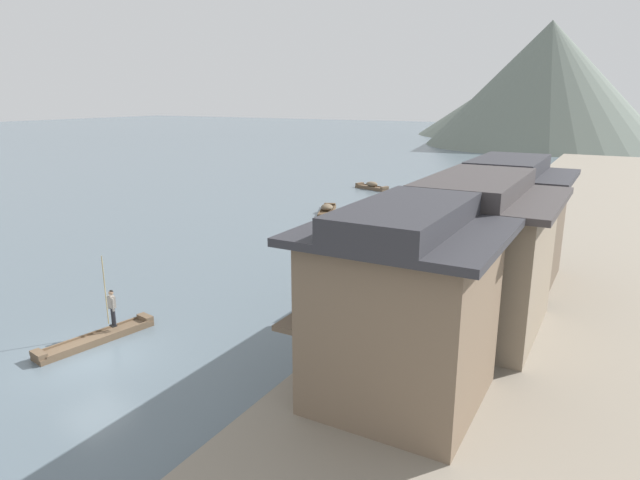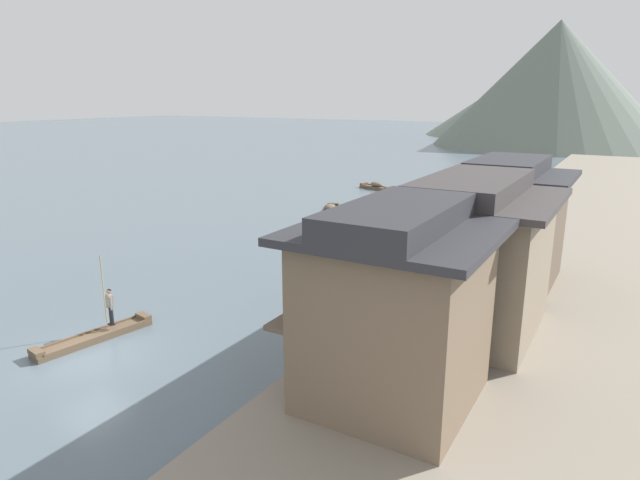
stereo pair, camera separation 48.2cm
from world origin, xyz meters
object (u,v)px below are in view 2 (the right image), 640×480
house_waterfront_tall (504,220)px  boat_moored_third (376,186)px  boat_moored_second (492,203)px  boat_moored_far (524,182)px  house_waterfront_second (468,255)px  boat_moored_nearest (330,210)px  mooring_post_dock_near (358,316)px  mooring_post_dock_mid (421,268)px  boat_foreground_poled (94,337)px  boatman_person (109,302)px  house_waterfront_nearest (395,307)px  mooring_post_dock_far (471,230)px

house_waterfront_tall → boat_moored_third: bearing=126.1°
boat_moored_second → boat_moored_far: bearing=89.5°
boat_moored_far → house_waterfront_tall: 38.59m
boat_moored_third → house_waterfront_second: size_ratio=0.58×
boat_moored_nearest → house_waterfront_second: house_waterfront_second is taller
mooring_post_dock_near → mooring_post_dock_mid: 7.45m
boat_foreground_poled → boat_moored_second: bearing=78.8°
boatman_person → house_waterfront_tall: 19.16m
house_waterfront_second → mooring_post_dock_mid: bearing=125.6°
boat_moored_second → house_waterfront_nearest: 37.09m
boatman_person → house_waterfront_nearest: bearing=1.1°
boat_foreground_poled → boat_moored_third: size_ratio=1.22×
boatman_person → house_waterfront_second: 14.94m
boat_moored_second → mooring_post_dock_mid: 24.85m
boat_foreground_poled → mooring_post_dock_near: 10.97m
boat_moored_nearest → boat_moored_second: bearing=42.3°
mooring_post_dock_near → boat_moored_nearest: bearing=121.7°
mooring_post_dock_mid → boat_moored_second: bearing=94.8°
house_waterfront_nearest → boat_moored_second: bearing=98.4°
boat_foreground_poled → house_waterfront_nearest: bearing=4.7°
boat_moored_second → house_waterfront_nearest: bearing=-81.6°
house_waterfront_tall → mooring_post_dock_near: (-3.59, -9.36, -2.59)m
house_waterfront_nearest → house_waterfront_second: (0.37, 6.60, -0.01)m
boatman_person → mooring_post_dock_far: boatman_person is taller
boat_moored_nearest → mooring_post_dock_mid: mooring_post_dock_mid is taller
boat_moored_third → boat_moored_second: bearing=-12.5°
boat_moored_third → mooring_post_dock_far: bearing=-50.0°
mooring_post_dock_mid → mooring_post_dock_near: bearing=-90.0°
boat_foreground_poled → boat_moored_nearest: boat_moored_nearest is taller
boat_foreground_poled → boatman_person: bearing=81.5°
boatman_person → boat_moored_nearest: (-4.11, 26.38, -1.17)m
boat_moored_third → mooring_post_dock_far: size_ratio=4.66×
boat_foreground_poled → boat_moored_far: size_ratio=0.98×
boat_moored_second → house_waterfront_second: house_waterfront_second is taller
boat_foreground_poled → house_waterfront_nearest: 13.37m
house_waterfront_nearest → mooring_post_dock_far: house_waterfront_nearest is taller
boatman_person → mooring_post_dock_near: (9.39, 4.56, -0.30)m
house_waterfront_nearest → house_waterfront_tall: (0.25, 13.68, -0.00)m
boat_moored_nearest → mooring_post_dock_far: size_ratio=5.77×
boat_moored_far → mooring_post_dock_mid: 39.99m
boat_moored_third → boat_moored_nearest: bearing=-82.8°
house_waterfront_second → house_waterfront_nearest: bearing=-93.2°
boatman_person → boat_moored_third: bearing=98.3°
boatman_person → boat_moored_far: (7.43, 51.94, -1.28)m
house_waterfront_second → boat_foreground_poled: bearing=-149.9°
boat_moored_far → mooring_post_dock_far: mooring_post_dock_far is taller
boat_foreground_poled → boat_moored_second: boat_moored_second is taller
boatman_person → boat_moored_nearest: size_ratio=0.59×
mooring_post_dock_mid → boat_foreground_poled: bearing=-126.6°
boat_moored_second → mooring_post_dock_near: (2.09, -32.20, 0.91)m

